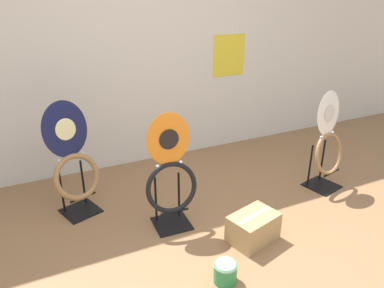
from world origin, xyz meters
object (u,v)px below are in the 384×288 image
(toilet_seat_display_white_plain, at_px, (328,144))
(paint_can, at_px, (225,272))
(storage_box, at_px, (253,228))
(toilet_seat_display_orange_sun, at_px, (171,178))
(toilet_seat_display_navy_moon, at_px, (74,166))

(toilet_seat_display_white_plain, height_order, paint_can, toilet_seat_display_white_plain)
(toilet_seat_display_white_plain, relative_size, storage_box, 2.25)
(toilet_seat_display_orange_sun, distance_m, paint_can, 0.80)
(toilet_seat_display_white_plain, distance_m, toilet_seat_display_orange_sun, 1.53)
(toilet_seat_display_orange_sun, bearing_deg, toilet_seat_display_white_plain, -1.38)
(toilet_seat_display_white_plain, bearing_deg, toilet_seat_display_orange_sun, 178.62)
(toilet_seat_display_orange_sun, bearing_deg, storage_box, -42.27)
(toilet_seat_display_orange_sun, xyz_separation_m, storage_box, (0.48, -0.44, -0.32))
(toilet_seat_display_navy_moon, bearing_deg, storage_box, -40.40)
(toilet_seat_display_white_plain, height_order, storage_box, toilet_seat_display_white_plain)
(toilet_seat_display_orange_sun, relative_size, storage_box, 2.29)
(toilet_seat_display_white_plain, distance_m, paint_can, 1.64)
(toilet_seat_display_white_plain, xyz_separation_m, paint_can, (-1.45, -0.68, -0.36))
(toilet_seat_display_navy_moon, bearing_deg, toilet_seat_display_white_plain, -14.28)
(toilet_seat_display_navy_moon, height_order, storage_box, toilet_seat_display_navy_moon)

